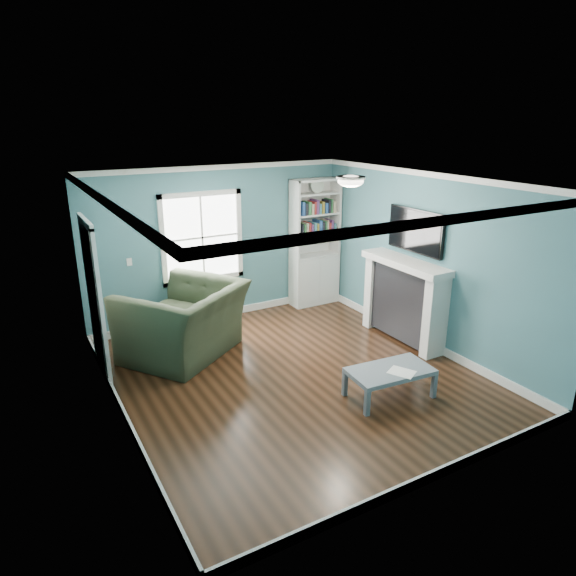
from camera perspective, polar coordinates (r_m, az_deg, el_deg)
floor at (r=7.05m, az=0.65°, el=-9.71°), size 5.00×5.00×0.00m
room_walls at (r=6.45m, az=0.70°, el=2.75°), size 5.00×5.00×5.00m
trim at (r=6.56m, az=0.69°, el=-0.15°), size 4.50×5.00×2.60m
window at (r=8.55m, az=-9.53°, el=5.56°), size 1.40×0.06×1.50m
bookshelf at (r=9.41m, az=2.95°, el=3.69°), size 0.90×0.35×2.31m
fireplace at (r=8.09m, az=12.78°, el=-1.44°), size 0.44×1.58×1.30m
tv at (r=7.87m, az=14.00°, el=6.19°), size 0.06×1.10×0.65m
door at (r=7.19m, az=-20.74°, el=-1.07°), size 0.12×0.98×2.17m
ceiling_fixture at (r=6.83m, az=6.98°, el=11.79°), size 0.38×0.38×0.15m
light_switch at (r=8.29m, az=-17.22°, el=2.78°), size 0.08×0.01×0.12m
recliner at (r=7.52m, az=-11.58°, el=-2.40°), size 1.91×1.77×1.40m
coffee_table at (r=6.55m, az=11.27°, el=-9.22°), size 1.08×0.65×0.38m
paper_sheet at (r=6.48m, az=12.52°, el=-9.12°), size 0.36×0.38×0.00m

